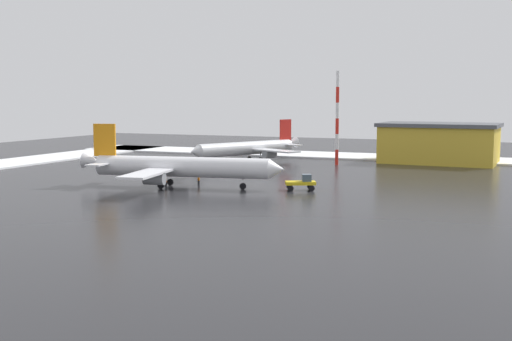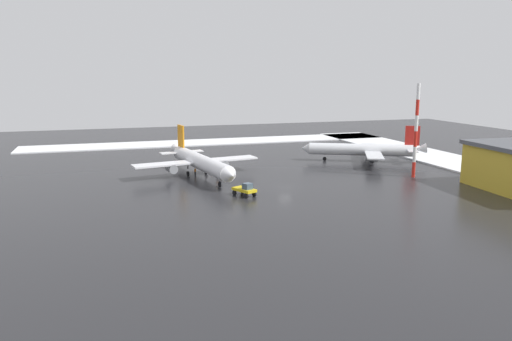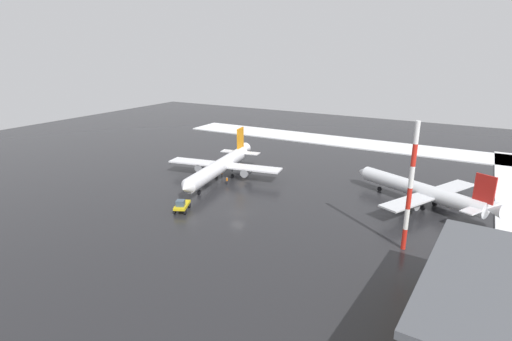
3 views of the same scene
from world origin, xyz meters
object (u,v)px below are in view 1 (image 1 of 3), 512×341
Objects in this scene: airplane_distant_tail at (177,167)px; airplane_foreground_jet at (249,148)px; ground_crew_mid_apron at (199,180)px; antenna_mast at (337,118)px; pushback_tug at (302,182)px; cargo_hangar at (439,143)px; ground_crew_near_tug at (166,181)px.

airplane_foreground_jet is at bearing 88.68° from airplane_distant_tail.
airplane_distant_tail is 19.70× the size of ground_crew_mid_apron.
pushback_tug is at bearing 97.87° from antenna_mast.
ground_crew_mid_apron is (17.29, 1.29, -0.31)m from pushback_tug.
antenna_mast reaches higher than airplane_distant_tail.
antenna_mast is 0.77× the size of cargo_hangar.
airplane_distant_tail is 43.61m from airplane_foreground_jet.
ground_crew_near_tug is (21.08, 5.27, -0.31)m from pushback_tug.
antenna_mast reaches higher than airplane_foreground_jet.
airplane_foreground_jet is 16.96× the size of ground_crew_mid_apron.
antenna_mast reaches higher than ground_crew_near_tug.
ground_crew_mid_apron is 0.09× the size of antenna_mast.
airplane_distant_tail is 46.28m from antenna_mast.
ground_crew_near_tug is at bearing 70.57° from antenna_mast.
airplane_foreground_jet is 41.90m from cargo_hangar.
ground_crew_near_tug is 1.00× the size of ground_crew_mid_apron.
ground_crew_near_tug is 66.97m from cargo_hangar.
ground_crew_near_tug is at bearing 32.08° from airplane_foreground_jet.
ground_crew_near_tug is at bearing -164.13° from airplane_distant_tail.
airplane_distant_tail is 65.34m from cargo_hangar.
cargo_hangar is (-39.84, -12.89, 1.39)m from airplane_foreground_jet.
antenna_mast is at bearing 117.41° from airplane_foreground_jet.
ground_crew_near_tug is (-4.60, 43.96, -2.08)m from airplane_foreground_jet.
pushback_tug is at bearing 3.38° from airplane_distant_tail.
airplane_distant_tail is 1.30× the size of cargo_hangar.
pushback_tug is 21.73m from ground_crew_near_tug.
ground_crew_mid_apron is at bearing 46.85° from airplane_distant_tail.
airplane_distant_tail is 1.16× the size of airplane_foreground_jet.
pushback_tug is (-19.40, -4.47, -2.03)m from airplane_distant_tail.
airplane_distant_tail is 2.99m from ground_crew_near_tug.
pushback_tug is at bearing 78.05° from cargo_hangar.
antenna_mast is (-20.27, -0.46, 6.88)m from airplane_foreground_jet.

